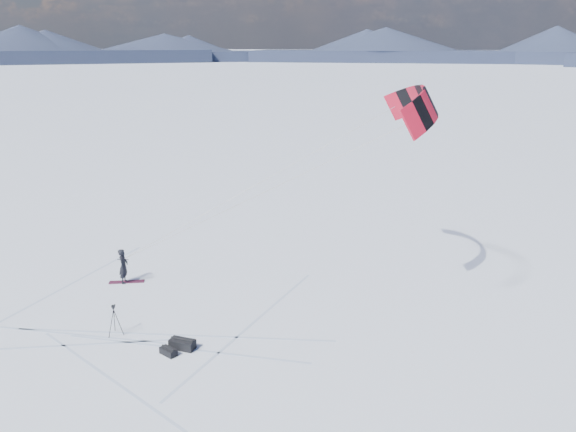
% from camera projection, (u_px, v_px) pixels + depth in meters
% --- Properties ---
extents(ground, '(1800.00, 1800.00, 0.00)m').
position_uv_depth(ground, '(103.00, 325.00, 23.26)').
color(ground, white).
extents(horizon_hills, '(704.00, 704.00, 9.13)m').
position_uv_depth(horizon_hills, '(94.00, 239.00, 22.13)').
color(horizon_hills, '#151F30').
rests_on(horizon_hills, ground).
extents(snow_tracks, '(17.62, 10.25, 0.01)m').
position_uv_depth(snow_tracks, '(111.00, 326.00, 23.20)').
color(snow_tracks, '#A4B6D6').
rests_on(snow_tracks, ground).
extents(snowkiter, '(0.52, 0.69, 1.73)m').
position_uv_depth(snowkiter, '(125.00, 282.00, 27.41)').
color(snowkiter, black).
rests_on(snowkiter, ground).
extents(snowboard, '(1.69, 0.81, 0.04)m').
position_uv_depth(snowboard, '(127.00, 282.00, 27.42)').
color(snowboard, maroon).
rests_on(snowboard, ground).
extents(tripod, '(0.56, 0.62, 1.31)m').
position_uv_depth(tripod, '(114.00, 316.00, 22.28)').
color(tripod, black).
rests_on(tripod, ground).
extents(gear_bag_a, '(1.02, 0.58, 0.44)m').
position_uv_depth(gear_bag_a, '(182.00, 344.00, 21.45)').
color(gear_bag_a, black).
rests_on(gear_bag_a, ground).
extents(gear_bag_b, '(0.77, 0.61, 0.32)m').
position_uv_depth(gear_bag_b, '(168.00, 351.00, 21.04)').
color(gear_bag_b, black).
rests_on(gear_bag_b, ground).
extents(power_kite, '(14.57, 6.06, 8.30)m').
position_uv_depth(power_kite, '(416.00, 107.00, 24.01)').
color(power_kite, red).
rests_on(power_kite, ground).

